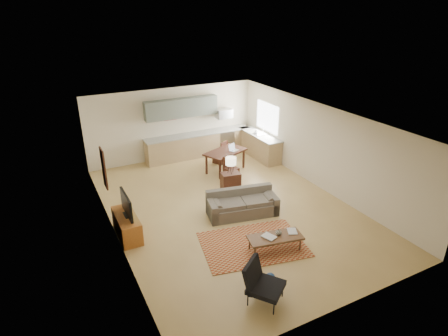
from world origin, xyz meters
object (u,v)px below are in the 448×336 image
armchair (266,284)px  console_table (231,183)px  sofa (242,203)px  coffee_table (275,243)px  tv_credenza (127,225)px  dining_table (225,161)px

armchair → console_table: 4.76m
sofa → coffee_table: 1.84m
coffee_table → tv_credenza: bearing=154.4°
coffee_table → dining_table: dining_table is taller
coffee_table → tv_credenza: (-3.00, 2.26, 0.10)m
sofa → armchair: 3.40m
sofa → armchair: (-1.27, -3.15, 0.08)m
coffee_table → console_table: bearing=92.8°
console_table → coffee_table: bearing=-88.9°
console_table → sofa: bearing=-94.4°
sofa → tv_credenza: (-3.15, 0.44, -0.06)m
armchair → dining_table: (2.24, 6.06, -0.06)m
sofa → console_table: (0.34, 1.33, -0.02)m
coffee_table → console_table: console_table is taller
console_table → dining_table: size_ratio=0.46×
sofa → armchair: bearing=-100.4°
tv_credenza → dining_table: (4.11, 2.47, 0.08)m
sofa → dining_table: dining_table is taller
armchair → tv_credenza: size_ratio=0.67×
coffee_table → armchair: (-1.13, -1.32, 0.23)m
dining_table → sofa: bearing=-130.2°
tv_credenza → armchair: bearing=-62.4°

